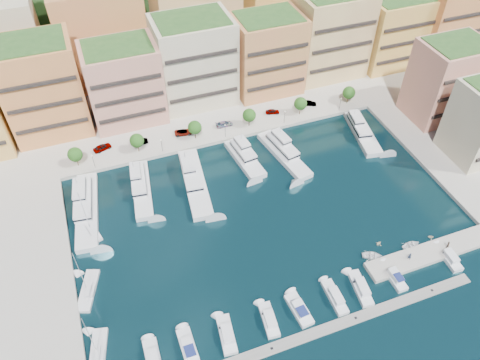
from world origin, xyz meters
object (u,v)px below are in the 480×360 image
(tree_0, at_px, (75,154))
(cruiser_0, at_px, (154,360))
(tender_2, at_px, (411,245))
(car_0, at_px, (102,147))
(car_4, at_px, (273,111))
(tree_3, at_px, (249,115))
(yacht_2, at_px, (194,179))
(tree_2, at_px, (195,127))
(sailboat_2, at_px, (91,231))
(lamppost_0, at_px, (93,159))
(tender_0, at_px, (372,256))
(car_3, at_px, (224,124))
(cruiser_4, at_px, (299,310))
(cruiser_7, at_px, (394,277))
(person_1, at_px, (448,244))
(tree_5, at_px, (349,93))
(lamppost_4, at_px, (340,102))
(cruiser_1, at_px, (188,348))
(lamppost_3, at_px, (285,115))
(cruiser_6, at_px, (361,288))
(person_0, at_px, (410,256))
(cruiser_5, at_px, (335,297))
(tender_3, at_px, (431,237))
(yacht_3, at_px, (244,156))
(yacht_0, at_px, (86,206))
(cruiser_3, at_px, (269,320))
(cruiser_9, at_px, (449,258))
(sailboat_0, at_px, (98,354))
(yacht_1, at_px, (141,187))
(lamppost_2, at_px, (225,129))
(yacht_6, at_px, (361,130))
(car_5, at_px, (309,103))
(sailboat_1, at_px, (88,291))
(car_1, at_px, (139,141))
(tree_1, at_px, (137,141))
(car_2, at_px, (184,132))
(yacht_4, at_px, (283,152))
(tender_1, at_px, (379,243))

(tree_0, bearing_deg, cruiser_0, -83.42)
(tender_2, height_order, car_0, car_0)
(car_4, bearing_deg, tree_3, 125.21)
(tree_0, distance_m, cruiser_0, 58.63)
(yacht_2, distance_m, tender_2, 54.16)
(tree_2, height_order, sailboat_2, sailboat_2)
(lamppost_0, height_order, tender_0, lamppost_0)
(sailboat_2, bearing_deg, car_3, 31.58)
(cruiser_4, bearing_deg, tree_3, 78.57)
(cruiser_7, height_order, person_1, person_1)
(tree_5, bearing_deg, tender_0, -114.01)
(lamppost_4, xyz_separation_m, cruiser_1, (-62.65, -55.81, -3.26))
(lamppost_3, height_order, cruiser_6, lamppost_3)
(car_3, distance_m, person_0, 62.07)
(cruiser_5, bearing_deg, tender_3, 12.75)
(tree_3, height_order, car_3, tree_3)
(car_4, distance_m, person_1, 61.14)
(yacht_3, height_order, car_0, yacht_3)
(yacht_0, relative_size, car_0, 5.06)
(cruiser_3, height_order, cruiser_9, same)
(sailboat_0, height_order, tender_2, sailboat_0)
(yacht_1, bearing_deg, car_3, 30.27)
(lamppost_2, bearing_deg, tree_5, 3.29)
(yacht_6, relative_size, cruiser_5, 2.39)
(cruiser_5, relative_size, car_5, 2.04)
(tree_3, xyz_separation_m, yacht_0, (-47.99, -15.68, -3.53))
(sailboat_1, bearing_deg, yacht_6, 17.83)
(cruiser_3, height_order, person_0, person_0)
(lamppost_2, distance_m, person_1, 63.02)
(person_0, bearing_deg, cruiser_5, 51.76)
(sailboat_0, bearing_deg, car_3, 51.71)
(car_4, bearing_deg, car_1, 105.40)
(lamppost_4, distance_m, tender_0, 53.03)
(car_4, bearing_deg, person_0, -157.74)
(yacht_6, xyz_separation_m, cruiser_4, (-40.83, -44.78, -0.64))
(car_0, bearing_deg, tree_1, -131.65)
(cruiser_3, bearing_deg, car_3, 79.18)
(lamppost_3, height_order, person_0, lamppost_3)
(yacht_1, xyz_separation_m, car_2, (15.58, 16.52, 0.61))
(tree_1, bearing_deg, cruiser_0, -99.10)
(tree_1, relative_size, tender_2, 1.32)
(yacht_2, distance_m, car_4, 35.22)
(tree_3, xyz_separation_m, person_1, (25.41, -55.69, -2.84))
(yacht_3, bearing_deg, yacht_4, -11.25)
(sailboat_1, xyz_separation_m, person_1, (76.05, -16.73, 1.60))
(tender_3, relative_size, car_2, 0.28)
(lamppost_4, xyz_separation_m, yacht_2, (-49.15, -13.38, -2.62))
(lamppost_4, xyz_separation_m, cruiser_4, (-39.75, -55.80, -3.26))
(tender_2, relative_size, tender_1, 2.84)
(sailboat_2, xyz_separation_m, car_0, (7.03, 27.09, 1.52))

